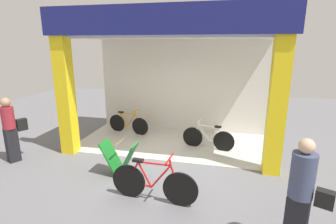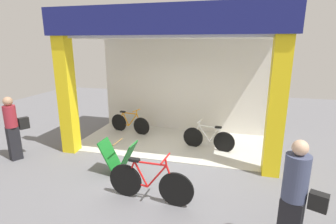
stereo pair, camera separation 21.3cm
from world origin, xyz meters
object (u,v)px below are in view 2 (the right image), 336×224
bicycle_inside_1 (208,139)px  pedestrian_1 (294,199)px  bicycle_inside_0 (130,123)px  sandwich_board_sign (118,158)px  pedestrian_0 (13,128)px  bicycle_parked_0 (150,183)px

bicycle_inside_1 → pedestrian_1: (1.56, -3.59, 0.58)m
bicycle_inside_0 → pedestrian_1: 6.16m
sandwich_board_sign → pedestrian_0: pedestrian_0 is taller
bicycle_inside_0 → pedestrian_0: 3.45m
bicycle_inside_1 → bicycle_parked_0: (-0.80, -2.84, 0.05)m
pedestrian_0 → pedestrian_1: 6.60m
pedestrian_0 → bicycle_inside_1: bearing=21.8°
bicycle_inside_0 → pedestrian_0: bearing=-127.6°
bicycle_inside_1 → pedestrian_0: 5.23m
bicycle_inside_0 → bicycle_parked_0: size_ratio=0.86×
bicycle_inside_0 → bicycle_parked_0: 4.10m
sandwich_board_sign → pedestrian_1: pedestrian_1 is taller
bicycle_inside_1 → pedestrian_1: size_ratio=0.85×
bicycle_parked_0 → pedestrian_0: (-4.02, 0.91, 0.49)m
bicycle_inside_0 → sandwich_board_sign: bearing=-72.1°
bicycle_inside_0 → bicycle_parked_0: bearing=-61.7°
bicycle_parked_0 → sandwich_board_sign: (-1.06, 0.86, 0.02)m
sandwich_board_sign → pedestrian_1: (3.42, -1.61, 0.51)m
bicycle_inside_1 → sandwich_board_sign: size_ratio=1.79×
bicycle_inside_1 → pedestrian_1: 3.96m
bicycle_parked_0 → pedestrian_0: size_ratio=1.03×
pedestrian_1 → sandwich_board_sign: bearing=154.8°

